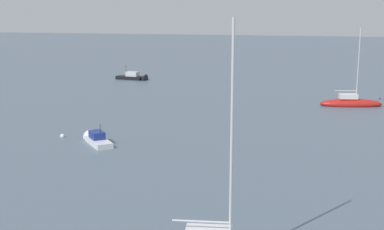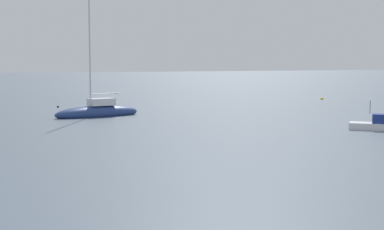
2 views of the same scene
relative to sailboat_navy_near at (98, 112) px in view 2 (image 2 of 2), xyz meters
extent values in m
ellipsoid|color=navy|center=(0.00, 0.03, -0.13)|extent=(3.93, 8.99, 1.49)
cube|color=silver|center=(0.07, -0.40, 0.96)|extent=(1.88, 2.65, 0.68)
cylinder|color=silver|center=(-0.12, 0.71, 6.41)|extent=(0.15, 0.15, 11.58)
cylinder|color=silver|center=(0.14, -0.79, 1.73)|extent=(0.63, 3.02, 0.11)
sphere|color=black|center=(-0.69, 3.96, 0.68)|extent=(0.20, 0.20, 0.20)
cube|color=silver|center=(-20.03, -16.59, -0.26)|extent=(4.21, 4.11, 0.72)
cylinder|color=black|center=(-19.57, -16.14, 1.32)|extent=(0.04, 0.04, 1.00)
sphere|color=yellow|center=(10.23, -35.24, -0.36)|extent=(0.45, 0.45, 0.45)
camera|label=1|loc=(23.78, 5.37, 12.38)|focal=46.84mm
camera|label=2|loc=(-53.03, 15.25, 4.85)|focal=52.84mm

